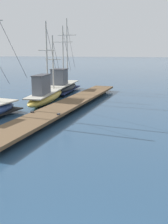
{
  "coord_description": "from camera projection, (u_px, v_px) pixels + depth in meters",
  "views": [
    {
      "loc": [
        1.03,
        -1.67,
        3.73
      ],
      "look_at": [
        -2.05,
        7.84,
        1.4
      ],
      "focal_mm": 41.34,
      "sensor_mm": 36.0,
      "label": 1
    }
  ],
  "objects": [
    {
      "name": "fishing_boat_0",
      "position": [
        46.0,
        94.0,
        19.31
      ],
      "size": [
        2.34,
        7.59,
        5.93
      ],
      "color": "gold",
      "rests_on": "ground"
    },
    {
      "name": "fishing_boat_1",
      "position": [
        62.0,
        85.0,
        24.42
      ],
      "size": [
        2.69,
        8.12,
        6.9
      ],
      "color": "black",
      "rests_on": "ground"
    },
    {
      "name": "floating_dock",
      "position": [
        70.0,
        103.0,
        17.36
      ],
      "size": [
        2.22,
        18.21,
        0.53
      ],
      "color": "brown",
      "rests_on": "ground"
    }
  ]
}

